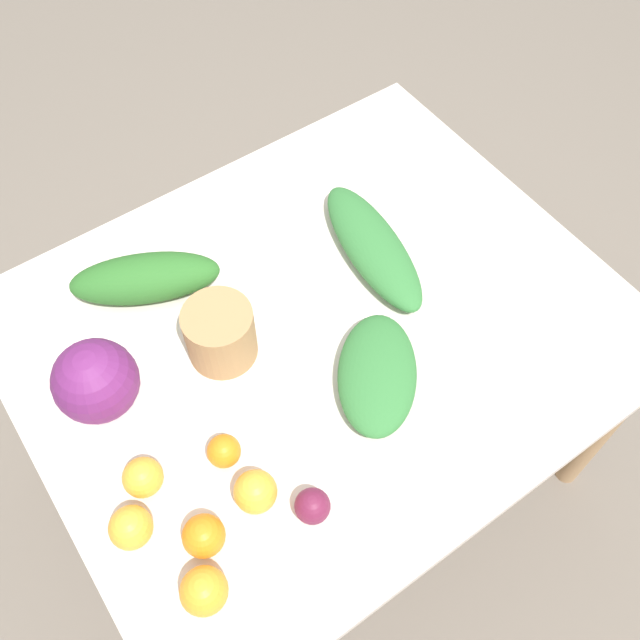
# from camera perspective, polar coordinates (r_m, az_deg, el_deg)

# --- Properties ---
(ground_plane) EXTENTS (8.00, 8.00, 0.00)m
(ground_plane) POSITION_cam_1_polar(r_m,az_deg,el_deg) (2.17, 0.00, -10.85)
(ground_plane) COLOR #70665B
(dining_table) EXTENTS (1.24, 1.04, 0.73)m
(dining_table) POSITION_cam_1_polar(r_m,az_deg,el_deg) (1.59, 0.00, -2.16)
(dining_table) COLOR silver
(dining_table) RESTS_ON ground_plane
(cabbage_purple) EXTENTS (0.16, 0.16, 0.16)m
(cabbage_purple) POSITION_cam_1_polar(r_m,az_deg,el_deg) (1.42, -17.51, -4.68)
(cabbage_purple) COLOR #6B2366
(cabbage_purple) RESTS_ON dining_table
(paper_bag) EXTENTS (0.14, 0.14, 0.13)m
(paper_bag) POSITION_cam_1_polar(r_m,az_deg,el_deg) (1.44, -7.99, -1.09)
(paper_bag) COLOR #A87F51
(paper_bag) RESTS_ON dining_table
(greens_bunch_dandelion) EXTENTS (0.19, 0.40, 0.07)m
(greens_bunch_dandelion) POSITION_cam_1_polar(r_m,az_deg,el_deg) (1.60, 4.25, 5.90)
(greens_bunch_dandelion) COLOR #337538
(greens_bunch_dandelion) RESTS_ON dining_table
(greens_bunch_beet_tops) EXTENTS (0.30, 0.31, 0.07)m
(greens_bunch_beet_tops) POSITION_cam_1_polar(r_m,az_deg,el_deg) (1.42, 4.60, -4.31)
(greens_bunch_beet_tops) COLOR #337538
(greens_bunch_beet_tops) RESTS_ON dining_table
(greens_bunch_scallion) EXTENTS (0.34, 0.25, 0.09)m
(greens_bunch_scallion) POSITION_cam_1_polar(r_m,az_deg,el_deg) (1.57, -13.81, 3.27)
(greens_bunch_scallion) COLOR #2D6B28
(greens_bunch_scallion) RESTS_ON dining_table
(beet_root) EXTENTS (0.07, 0.07, 0.07)m
(beet_root) POSITION_cam_1_polar(r_m,az_deg,el_deg) (1.31, -0.61, -14.66)
(beet_root) COLOR maroon
(beet_root) RESTS_ON dining_table
(orange_0) EXTENTS (0.08, 0.08, 0.08)m
(orange_0) POSITION_cam_1_polar(r_m,az_deg,el_deg) (1.30, -9.28, -16.68)
(orange_0) COLOR orange
(orange_0) RESTS_ON dining_table
(orange_1) EXTENTS (0.08, 0.08, 0.08)m
(orange_1) POSITION_cam_1_polar(r_m,az_deg,el_deg) (1.33, -14.90, -15.74)
(orange_1) COLOR #F9A833
(orange_1) RESTS_ON dining_table
(orange_2) EXTENTS (0.08, 0.08, 0.08)m
(orange_2) POSITION_cam_1_polar(r_m,az_deg,el_deg) (1.36, -13.99, -12.12)
(orange_2) COLOR #F9A833
(orange_2) RESTS_ON dining_table
(orange_3) EXTENTS (0.06, 0.06, 0.06)m
(orange_3) POSITION_cam_1_polar(r_m,az_deg,el_deg) (1.36, -7.70, -10.35)
(orange_3) COLOR orange
(orange_3) RESTS_ON dining_table
(orange_4) EXTENTS (0.08, 0.08, 0.08)m
(orange_4) POSITION_cam_1_polar(r_m,az_deg,el_deg) (1.28, -9.27, -20.60)
(orange_4) COLOR orange
(orange_4) RESTS_ON dining_table
(orange_5) EXTENTS (0.08, 0.08, 0.08)m
(orange_5) POSITION_cam_1_polar(r_m,az_deg,el_deg) (1.32, -5.19, -13.51)
(orange_5) COLOR #F9A833
(orange_5) RESTS_ON dining_table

